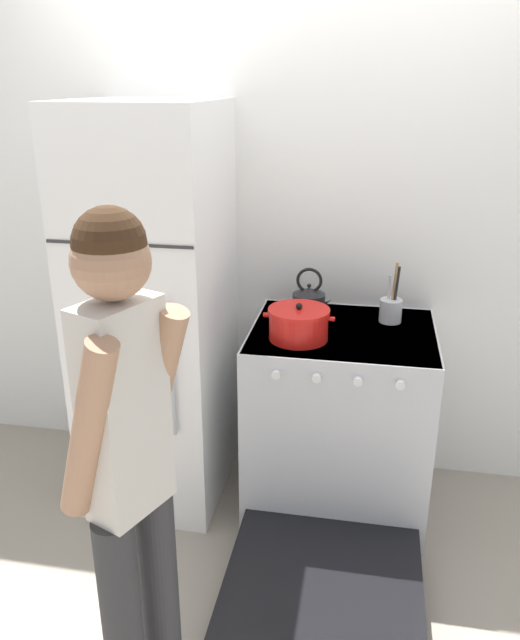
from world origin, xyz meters
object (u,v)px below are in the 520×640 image
tea_kettle (309,301)px  utensil_jar (391,309)px  refrigerator (156,311)px  person (129,465)px  stove_range (338,422)px  dutch_oven_pot (299,324)px

tea_kettle → utensil_jar: size_ratio=0.86×
refrigerator → person: 1.25m
stove_range → dutch_oven_pot: 0.55m
dutch_oven_pot → person: person is taller
refrigerator → stove_range: bearing=-1.4°
refrigerator → utensil_jar: refrigerator is taller
stove_range → person: size_ratio=0.84×
dutch_oven_pot → refrigerator: bearing=169.9°
refrigerator → tea_kettle: 0.70m
tea_kettle → person: person is taller
stove_range → tea_kettle: size_ratio=5.84×
refrigerator → stove_range: (0.85, -0.02, -0.48)m
refrigerator → dutch_oven_pot: 0.68m
refrigerator → dutch_oven_pot: size_ratio=6.08×
tea_kettle → person: size_ratio=0.14×
person → tea_kettle: bearing=8.5°
stove_range → dutch_oven_pot: bearing=-151.7°
refrigerator → person: refrigerator is taller
refrigerator → utensil_jar: size_ratio=6.67×
utensil_jar → person: (-0.71, -1.36, -0.01)m
dutch_oven_pot → utensil_jar: 0.47m
stove_range → utensil_jar: utensil_jar is taller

